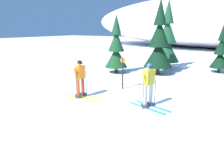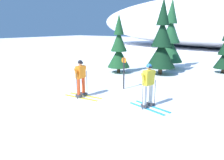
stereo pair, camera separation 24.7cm
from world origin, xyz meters
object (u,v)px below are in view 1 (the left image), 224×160
(skier_yellow_jacket, at_px, (149,84))
(trail_marker_post, at_px, (123,71))
(pine_tree_far_left, at_px, (116,49))
(skier_orange_jacket, at_px, (80,78))
(pine_tree_center_right, at_px, (221,52))
(pine_tree_center_left, at_px, (167,40))
(pine_tree_center, at_px, (159,43))

(skier_yellow_jacket, relative_size, trail_marker_post, 1.11)
(pine_tree_far_left, xyz_separation_m, trail_marker_post, (2.49, -3.28, -0.76))
(skier_orange_jacket, bearing_deg, skier_yellow_jacket, 9.91)
(skier_orange_jacket, bearing_deg, trail_marker_post, 68.56)
(pine_tree_center_right, bearing_deg, pine_tree_center_left, -173.64)
(skier_yellow_jacket, relative_size, skier_orange_jacket, 0.99)
(skier_orange_jacket, height_order, pine_tree_far_left, pine_tree_far_left)
(pine_tree_far_left, xyz_separation_m, pine_tree_center_left, (2.24, 3.68, 0.49))
(skier_orange_jacket, bearing_deg, pine_tree_center_right, 65.51)
(pine_tree_center, distance_m, trail_marker_post, 4.62)
(pine_tree_center, relative_size, pine_tree_center_right, 1.46)
(skier_yellow_jacket, relative_size, pine_tree_center_right, 0.53)
(skier_yellow_jacket, xyz_separation_m, trail_marker_post, (-2.19, 1.69, -0.01))
(pine_tree_center_left, bearing_deg, skier_orange_jacket, -93.88)
(skier_orange_jacket, xyz_separation_m, pine_tree_center_right, (4.37, 9.60, 0.52))
(skier_yellow_jacket, xyz_separation_m, pine_tree_center_left, (-2.44, 8.65, 1.24))
(skier_yellow_jacket, distance_m, pine_tree_far_left, 6.86)
(pine_tree_center_right, distance_m, trail_marker_post, 8.18)
(pine_tree_far_left, bearing_deg, pine_tree_center, 24.85)
(pine_tree_center, bearing_deg, skier_yellow_jacket, -71.30)
(pine_tree_center_left, bearing_deg, trail_marker_post, -87.94)
(pine_tree_far_left, xyz_separation_m, pine_tree_center, (2.59, 1.20, 0.39))
(pine_tree_center_left, height_order, pine_tree_center, pine_tree_center_left)
(skier_yellow_jacket, height_order, pine_tree_far_left, pine_tree_far_left)
(pine_tree_center_left, distance_m, trail_marker_post, 7.07)
(skier_orange_jacket, xyz_separation_m, pine_tree_far_left, (-1.62, 5.50, 0.79))
(skier_orange_jacket, distance_m, pine_tree_center_right, 10.56)
(pine_tree_center_left, relative_size, pine_tree_center_right, 1.53)
(skier_yellow_jacket, distance_m, pine_tree_center_left, 9.07)
(skier_orange_jacket, height_order, pine_tree_center_left, pine_tree_center_left)
(pine_tree_center_right, bearing_deg, skier_orange_jacket, -114.49)
(skier_yellow_jacket, distance_m, pine_tree_center_right, 9.17)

